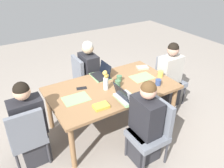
% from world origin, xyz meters
% --- Properties ---
extents(ground_plane, '(10.00, 10.00, 0.00)m').
position_xyz_m(ground_plane, '(0.00, 0.00, 0.00)').
color(ground_plane, gray).
extents(dining_table, '(1.89, 1.09, 0.73)m').
position_xyz_m(dining_table, '(0.00, 0.00, 0.66)').
color(dining_table, olive).
rests_on(dining_table, ground_plane).
extents(chair_head_left_left_near, '(0.44, 0.44, 0.90)m').
position_xyz_m(chair_head_left_left_near, '(-1.31, -0.11, 0.50)').
color(chair_head_left_left_near, slate).
rests_on(chair_head_left_left_near, ground_plane).
extents(person_head_left_left_near, '(0.40, 0.36, 1.19)m').
position_xyz_m(person_head_left_left_near, '(-1.25, -0.04, 0.53)').
color(person_head_left_left_near, '#2D2D33').
rests_on(person_head_left_left_near, ground_plane).
extents(chair_head_right_left_mid, '(0.44, 0.44, 0.90)m').
position_xyz_m(chair_head_right_left_mid, '(1.27, 0.09, 0.50)').
color(chair_head_right_left_mid, slate).
rests_on(chair_head_right_left_mid, ground_plane).
extents(person_head_right_left_mid, '(0.40, 0.36, 1.19)m').
position_xyz_m(person_head_right_left_mid, '(1.21, 0.01, 0.53)').
color(person_head_right_left_mid, '#2D2D33').
rests_on(person_head_right_left_mid, ground_plane).
extents(chair_near_left_far, '(0.44, 0.44, 0.90)m').
position_xyz_m(chair_near_left_far, '(0.09, -0.85, 0.50)').
color(chair_near_left_far, slate).
rests_on(chair_near_left_far, ground_plane).
extents(person_near_left_far, '(0.36, 0.40, 1.19)m').
position_xyz_m(person_near_left_far, '(0.02, -0.79, 0.53)').
color(person_near_left_far, '#2D2D33').
rests_on(person_near_left_far, ground_plane).
extents(chair_far_right_near, '(0.44, 0.44, 0.90)m').
position_xyz_m(chair_far_right_near, '(-0.05, 0.89, 0.50)').
color(chair_far_right_near, slate).
rests_on(chair_far_right_near, ground_plane).
extents(person_far_right_near, '(0.36, 0.40, 1.19)m').
position_xyz_m(person_far_right_near, '(0.02, 0.83, 0.53)').
color(person_far_right_near, '#2D2D33').
rests_on(person_far_right_near, ground_plane).
extents(flower_vase, '(0.10, 0.08, 0.31)m').
position_xyz_m(flower_vase, '(-0.11, -0.01, 0.90)').
color(flower_vase, silver).
rests_on(flower_vase, dining_table).
extents(placemat_head_left_left_near, '(0.37, 0.27, 0.00)m').
position_xyz_m(placemat_head_left_left_near, '(-0.59, -0.02, 0.73)').
color(placemat_head_left_left_near, '#7FAD70').
rests_on(placemat_head_left_left_near, dining_table).
extents(placemat_head_right_left_mid, '(0.37, 0.27, 0.00)m').
position_xyz_m(placemat_head_right_left_mid, '(0.57, 0.01, 0.73)').
color(placemat_head_right_left_mid, '#7FAD70').
rests_on(placemat_head_right_left_mid, dining_table).
extents(placemat_near_left_far, '(0.27, 0.37, 0.00)m').
position_xyz_m(placemat_near_left_far, '(0.01, -0.38, 0.73)').
color(placemat_near_left_far, '#7FAD70').
rests_on(placemat_near_left_far, dining_table).
extents(placemat_far_right_near, '(0.28, 0.38, 0.00)m').
position_xyz_m(placemat_far_right_near, '(0.01, 0.38, 0.73)').
color(placemat_far_right_near, '#7FAD70').
rests_on(placemat_far_right_near, dining_table).
extents(laptop_far_right_near, '(0.22, 0.32, 0.21)m').
position_xyz_m(laptop_far_right_near, '(0.04, 0.37, 0.77)').
color(laptop_far_right_near, black).
rests_on(laptop_far_right_near, dining_table).
extents(laptop_near_left_far, '(0.22, 0.32, 0.21)m').
position_xyz_m(laptop_near_left_far, '(-0.02, -0.35, 0.77)').
color(laptop_near_left_far, silver).
rests_on(laptop_near_left_far, dining_table).
extents(coffee_mug_near_left, '(0.09, 0.09, 0.10)m').
position_xyz_m(coffee_mug_near_left, '(0.85, -0.13, 0.78)').
color(coffee_mug_near_left, '#DBC64C').
rests_on(coffee_mug_near_left, dining_table).
extents(coffee_mug_near_right, '(0.08, 0.08, 0.09)m').
position_xyz_m(coffee_mug_near_right, '(0.19, 0.10, 0.78)').
color(coffee_mug_near_right, '#47704C').
rests_on(coffee_mug_near_right, dining_table).
extents(coffee_mug_centre_left, '(0.09, 0.09, 0.09)m').
position_xyz_m(coffee_mug_centre_left, '(0.63, -0.31, 0.77)').
color(coffee_mug_centre_left, '#33477A').
rests_on(coffee_mug_centre_left, dining_table).
extents(coffee_mug_centre_right, '(0.08, 0.08, 0.11)m').
position_xyz_m(coffee_mug_centre_right, '(0.07, -0.04, 0.78)').
color(coffee_mug_centre_right, '#47704C').
rests_on(coffee_mug_centre_right, dining_table).
extents(book_red_cover, '(0.21, 0.15, 0.04)m').
position_xyz_m(book_red_cover, '(-0.39, -0.37, 0.75)').
color(book_red_cover, gold).
rests_on(book_red_cover, dining_table).
extents(book_blue_cover, '(0.24, 0.20, 0.03)m').
position_xyz_m(book_blue_cover, '(0.79, 0.27, 0.74)').
color(book_blue_cover, '#B2A38E').
rests_on(book_blue_cover, dining_table).
extents(phone_black, '(0.16, 0.11, 0.01)m').
position_xyz_m(phone_black, '(-0.41, 0.20, 0.73)').
color(phone_black, black).
rests_on(phone_black, dining_table).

